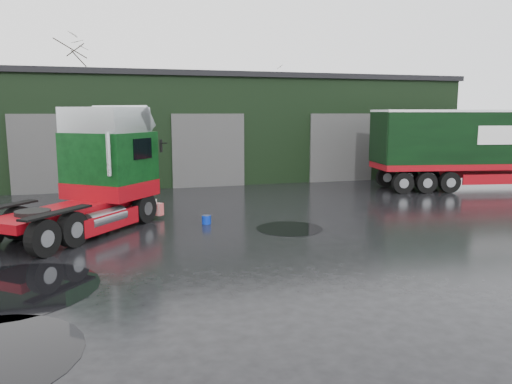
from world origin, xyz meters
TOP-DOWN VIEW (x-y plane):
  - ground at (0.00, 0.00)m, footprint 100.00×100.00m
  - warehouse at (2.00, 20.00)m, footprint 32.40×12.40m
  - hero_tractor at (-4.50, 4.50)m, footprint 6.69×7.22m
  - lorry_right at (16.33, 9.00)m, footprint 16.41×5.59m
  - wash_bucket at (0.08, 4.80)m, footprint 0.43×0.43m
  - tree_back_a at (-6.00, 30.00)m, footprint 4.40×4.40m
  - tree_back_b at (10.00, 30.00)m, footprint 4.40×4.40m
  - puddle_1 at (2.75, 3.19)m, footprint 2.36×2.36m
  - puddle_2 at (-5.66, -0.73)m, footprint 4.10×4.10m

SIDE VIEW (x-z plane):
  - ground at x=0.00m, z-range 0.00..0.00m
  - puddle_1 at x=2.75m, z-range 0.00..0.01m
  - puddle_2 at x=-5.66m, z-range 0.00..0.01m
  - wash_bucket at x=0.08m, z-range 0.00..0.31m
  - lorry_right at x=16.33m, z-range 0.00..4.25m
  - hero_tractor at x=-4.50m, z-range 0.00..4.31m
  - warehouse at x=2.00m, z-range 0.01..6.31m
  - tree_back_b at x=10.00m, z-range 0.00..7.50m
  - tree_back_a at x=-6.00m, z-range 0.00..9.50m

